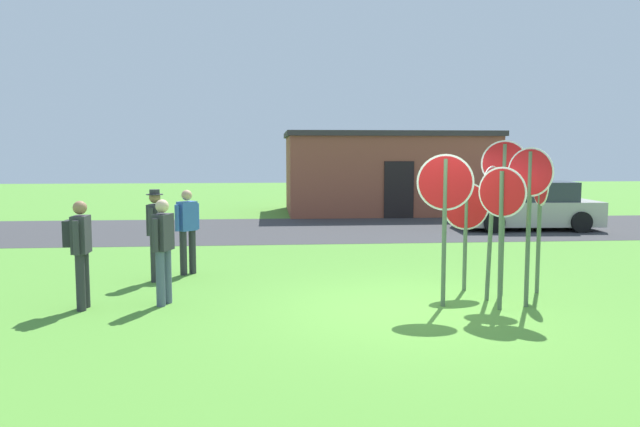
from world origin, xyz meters
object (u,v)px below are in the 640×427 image
stop_sign_tallest (466,217)px  stop_sign_rear_left (504,190)px  parked_car_on_street (529,207)px  person_in_teal (163,246)px  stop_sign_low_front (529,198)px  stop_sign_center_cluster (445,201)px  person_holding_notes (187,227)px  stop_sign_far_back (502,213)px  person_on_left (80,247)px  stop_sign_nearest (540,196)px  stop_sign_leaning_right (491,210)px  person_in_blue (156,229)px

stop_sign_tallest → stop_sign_rear_left: size_ratio=0.73×
parked_car_on_street → person_in_teal: 13.32m
stop_sign_low_front → stop_sign_center_cluster: (-1.30, 0.14, -0.05)m
stop_sign_tallest → stop_sign_low_front: bearing=-63.4°
parked_car_on_street → person_holding_notes: person_holding_notes is taller
stop_sign_tallest → stop_sign_center_cluster: 1.32m
stop_sign_far_back → stop_sign_low_front: bearing=17.1°
stop_sign_far_back → person_on_left: bearing=174.6°
stop_sign_nearest → person_in_teal: size_ratio=1.43×
stop_sign_center_cluster → stop_sign_rear_left: size_ratio=0.91×
stop_sign_tallest → person_on_left: size_ratio=1.13×
stop_sign_nearest → stop_sign_center_cluster: bearing=-157.8°
stop_sign_rear_left → person_on_left: bearing=-177.3°
stop_sign_rear_left → person_holding_notes: bearing=157.3°
person_on_left → person_holding_notes: bearing=63.8°
stop_sign_leaning_right → person_in_blue: bearing=160.3°
stop_sign_low_front → person_on_left: size_ratio=1.48×
stop_sign_rear_left → person_in_blue: size_ratio=1.51×
person_in_blue → person_in_teal: person_in_blue is taller
stop_sign_center_cluster → stop_sign_far_back: bearing=-20.4°
stop_sign_nearest → stop_sign_far_back: bearing=-135.5°
stop_sign_rear_left → person_in_teal: bearing=-178.5°
stop_sign_center_cluster → stop_sign_rear_left: 1.35m
parked_car_on_street → stop_sign_center_cluster: stop_sign_center_cluster is taller
stop_sign_leaning_right → stop_sign_center_cluster: 0.93m
person_in_teal → person_holding_notes: size_ratio=1.00×
stop_sign_tallest → person_in_teal: size_ratio=1.13×
stop_sign_center_cluster → person_holding_notes: 5.30m
stop_sign_far_back → stop_sign_rear_left: stop_sign_rear_left is taller
stop_sign_leaning_right → stop_sign_tallest: (-0.17, 0.76, -0.20)m
stop_sign_center_cluster → person_on_left: size_ratio=1.42×
person_in_teal → person_holding_notes: same height
stop_sign_nearest → person_holding_notes: (-6.24, 2.17, -0.73)m
stop_sign_far_back → person_in_teal: (-5.22, 0.78, -0.56)m
stop_sign_rear_left → stop_sign_leaning_right: bearing=-135.6°
parked_car_on_street → stop_sign_leaning_right: 10.22m
stop_sign_tallest → person_in_blue: size_ratio=1.10×
person_holding_notes → person_in_teal: bearing=-91.6°
parked_car_on_street → person_on_left: 14.37m
stop_sign_tallest → stop_sign_low_front: stop_sign_low_front is taller
stop_sign_low_front → person_in_blue: bearing=158.0°
parked_car_on_street → stop_sign_low_front: bearing=-113.8°
stop_sign_leaning_right → person_on_left: size_ratio=1.31×
stop_sign_nearest → person_in_teal: stop_sign_nearest is taller
stop_sign_rear_left → person_in_teal: (-5.61, -0.14, -0.85)m
stop_sign_low_front → person_in_blue: 6.69m
stop_sign_leaning_right → stop_sign_center_cluster: bearing=-160.4°
stop_sign_nearest → person_on_left: stop_sign_nearest is taller
stop_sign_tallest → stop_sign_far_back: stop_sign_far_back is taller
person_in_teal → stop_sign_nearest: bearing=2.6°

